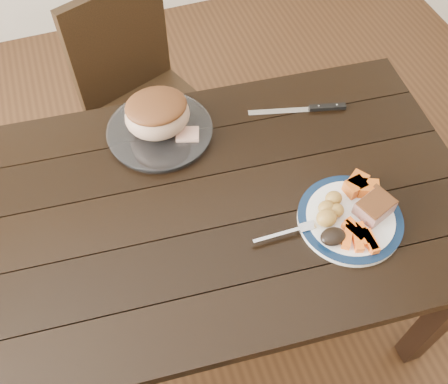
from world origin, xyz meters
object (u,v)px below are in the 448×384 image
object	(u,v)px
dinner_plate	(350,219)
serving_platter	(160,132)
chair_far	(142,93)
carving_knife	(315,108)
pork_slice	(374,208)
roast_joint	(157,115)
fork	(289,232)
dining_table	(197,222)

from	to	relation	value
dinner_plate	serving_platter	xyz separation A→B (m)	(-0.41, 0.49, 0.00)
chair_far	carving_knife	bearing A→B (deg)	112.71
serving_platter	pork_slice	bearing A→B (deg)	-45.72
dinner_plate	pork_slice	size ratio (longest dim) A/B	3.10
roast_joint	carving_knife	distance (m)	0.52
serving_platter	fork	xyz separation A→B (m)	(0.23, -0.47, 0.01)
dining_table	carving_knife	bearing A→B (deg)	25.53
serving_platter	fork	world-z (taller)	fork
pork_slice	fork	xyz separation A→B (m)	(-0.24, 0.02, -0.02)
dinner_plate	carving_knife	bearing A→B (deg)	77.54
chair_far	roast_joint	bearing A→B (deg)	66.31
pork_slice	roast_joint	world-z (taller)	roast_joint
dining_table	chair_far	bearing A→B (deg)	90.83
pork_slice	roast_joint	bearing A→B (deg)	134.28
roast_joint	carving_knife	size ratio (longest dim) A/B	0.63
dining_table	chair_far	size ratio (longest dim) A/B	1.80
pork_slice	carving_knife	distance (m)	0.43
chair_far	dinner_plate	world-z (taller)	chair_far
chair_far	serving_platter	bearing A→B (deg)	66.31
serving_platter	carving_knife	world-z (taller)	serving_platter
fork	roast_joint	distance (m)	0.53
pork_slice	dining_table	bearing A→B (deg)	156.47
chair_far	roast_joint	distance (m)	0.54
chair_far	serving_platter	xyz separation A→B (m)	(-0.01, -0.44, 0.23)
dining_table	pork_slice	world-z (taller)	pork_slice
dinner_plate	serving_platter	distance (m)	0.64
dining_table	dinner_plate	xyz separation A→B (m)	(0.39, -0.19, 0.10)
chair_far	serving_platter	size ratio (longest dim) A/B	2.88
pork_slice	carving_knife	size ratio (longest dim) A/B	0.30
carving_knife	serving_platter	bearing A→B (deg)	-172.78
serving_platter	carving_knife	bearing A→B (deg)	-7.06
dinner_plate	fork	distance (m)	0.18
dining_table	fork	distance (m)	0.30
roast_joint	carving_knife	bearing A→B (deg)	-7.06
roast_joint	pork_slice	bearing A→B (deg)	-45.72
pork_slice	fork	size ratio (longest dim) A/B	0.53
dinner_plate	serving_platter	world-z (taller)	serving_platter
fork	roast_joint	world-z (taller)	roast_joint
serving_platter	roast_joint	world-z (taller)	roast_joint
dining_table	serving_platter	world-z (taller)	serving_platter
pork_slice	fork	distance (m)	0.25
dining_table	pork_slice	distance (m)	0.51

